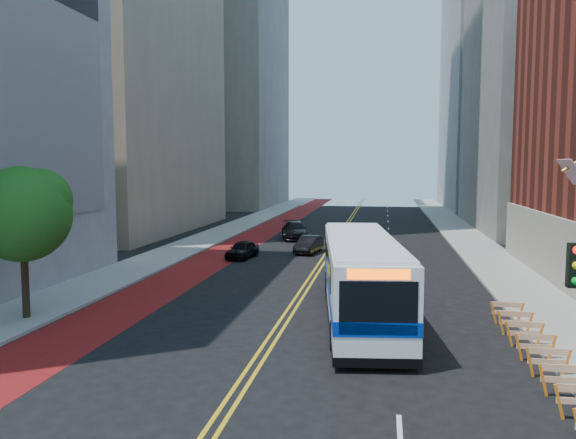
# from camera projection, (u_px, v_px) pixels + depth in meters

# --- Properties ---
(ground) EXTENTS (160.00, 160.00, 0.00)m
(ground) POSITION_uv_depth(u_px,v_px,m) (239.00, 390.00, 17.16)
(ground) COLOR black
(ground) RESTS_ON ground
(sidewalk_left) EXTENTS (4.00, 140.00, 0.15)m
(sidewalk_left) POSITION_uv_depth(u_px,v_px,m) (193.00, 244.00, 48.61)
(sidewalk_left) COLOR gray
(sidewalk_left) RESTS_ON ground
(sidewalk_right) EXTENTS (4.00, 140.00, 0.15)m
(sidewalk_right) POSITION_uv_depth(u_px,v_px,m) (482.00, 251.00, 44.55)
(sidewalk_right) COLOR gray
(sidewalk_right) RESTS_ON ground
(bus_lane_paint) EXTENTS (3.60, 140.00, 0.01)m
(bus_lane_paint) POSITION_uv_depth(u_px,v_px,m) (237.00, 246.00, 47.96)
(bus_lane_paint) COLOR #60100D
(bus_lane_paint) RESTS_ON ground
(center_line_inner) EXTENTS (0.14, 140.00, 0.01)m
(center_line_inner) POSITION_uv_depth(u_px,v_px,m) (329.00, 248.00, 46.62)
(center_line_inner) COLOR gold
(center_line_inner) RESTS_ON ground
(center_line_outer) EXTENTS (0.14, 140.00, 0.01)m
(center_line_outer) POSITION_uv_depth(u_px,v_px,m) (333.00, 249.00, 46.56)
(center_line_outer) COLOR gold
(center_line_outer) RESTS_ON ground
(lane_dashes) EXTENTS (0.14, 98.20, 0.01)m
(lane_dashes) POSITION_uv_depth(u_px,v_px,m) (389.00, 238.00, 53.62)
(lane_dashes) COLOR silver
(lane_dashes) RESTS_ON ground
(midrise_right_near) EXTENTS (18.00, 26.00, 40.00)m
(midrise_right_near) POSITION_uv_depth(u_px,v_px,m) (569.00, 39.00, 58.45)
(midrise_right_near) COLOR slate
(midrise_right_near) RESTS_ON ground
(midrise_right_far) EXTENTS (20.00, 28.00, 55.00)m
(midrise_right_far) POSITION_uv_depth(u_px,v_px,m) (516.00, 32.00, 86.99)
(midrise_right_far) COLOR gray
(midrise_right_far) RESTS_ON ground
(midrise_left_far) EXTENTS (20.00, 26.00, 65.00)m
(midrise_left_far) POSITION_uv_depth(u_px,v_px,m) (218.00, 13.00, 94.64)
(midrise_left_far) COLOR slate
(midrise_left_far) RESTS_ON ground
(construction_barriers) EXTENTS (1.42, 10.91, 1.00)m
(construction_barriers) POSITION_uv_depth(u_px,v_px,m) (542.00, 350.00, 18.83)
(construction_barriers) COLOR orange
(construction_barriers) RESTS_ON ground
(street_tree) EXTENTS (4.20, 4.20, 6.70)m
(street_tree) POSITION_uv_depth(u_px,v_px,m) (24.00, 210.00, 24.52)
(street_tree) COLOR black
(street_tree) RESTS_ON sidewalk_left
(transit_bus) EXTENTS (4.60, 13.73, 3.70)m
(transit_bus) POSITION_uv_depth(u_px,v_px,m) (361.00, 276.00, 25.08)
(transit_bus) COLOR white
(transit_bus) RESTS_ON ground
(car_a) EXTENTS (2.05, 4.01, 1.31)m
(car_a) POSITION_uv_depth(u_px,v_px,m) (242.00, 249.00, 41.69)
(car_a) COLOR black
(car_a) RESTS_ON ground
(car_b) EXTENTS (2.00, 4.20, 1.33)m
(car_b) POSITION_uv_depth(u_px,v_px,m) (309.00, 244.00, 44.26)
(car_b) COLOR black
(car_b) RESTS_ON ground
(car_c) EXTENTS (3.41, 5.90, 1.61)m
(car_c) POSITION_uv_depth(u_px,v_px,m) (294.00, 230.00, 52.74)
(car_c) COLOR black
(car_c) RESTS_ON ground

